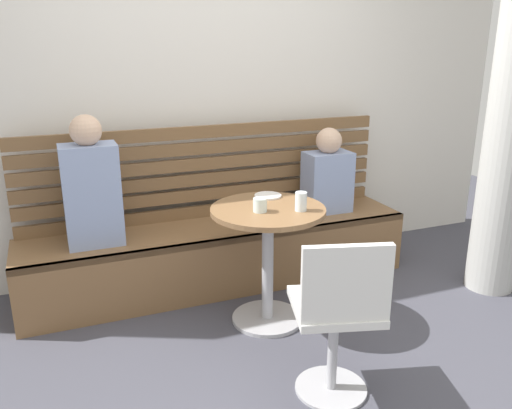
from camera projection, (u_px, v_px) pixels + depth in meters
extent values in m
plane|color=#42424C|center=(294.00, 379.00, 2.72)|extent=(8.00, 8.00, 0.00)
cube|color=silver|center=(198.00, 73.00, 3.73)|extent=(5.20, 0.10, 2.90)
cube|color=brown|center=(221.00, 255.00, 3.71)|extent=(2.70, 0.52, 0.44)
cube|color=brown|center=(231.00, 240.00, 3.44)|extent=(2.70, 0.04, 0.04)
cube|color=brown|center=(210.00, 210.00, 3.84)|extent=(2.65, 0.04, 0.09)
cube|color=brown|center=(209.00, 194.00, 3.80)|extent=(2.65, 0.04, 0.09)
cube|color=brown|center=(209.00, 178.00, 3.77)|extent=(2.65, 0.04, 0.09)
cube|color=brown|center=(208.00, 163.00, 3.74)|extent=(2.65, 0.04, 0.09)
cube|color=brown|center=(208.00, 147.00, 3.70)|extent=(2.65, 0.04, 0.09)
cube|color=brown|center=(208.00, 132.00, 3.67)|extent=(2.65, 0.04, 0.09)
cylinder|color=#ADADB2|center=(267.00, 318.00, 3.28)|extent=(0.44, 0.44, 0.02)
cylinder|color=#ADADB2|center=(268.00, 266.00, 3.18)|extent=(0.07, 0.07, 0.69)
cylinder|color=brown|center=(268.00, 210.00, 3.07)|extent=(0.68, 0.68, 0.03)
cylinder|color=#ADADB2|center=(331.00, 388.00, 2.63)|extent=(0.36, 0.36, 0.02)
cylinder|color=#ADADB2|center=(333.00, 351.00, 2.57)|extent=(0.05, 0.05, 0.45)
cube|color=white|center=(335.00, 306.00, 2.49)|extent=(0.49, 0.49, 0.04)
cube|color=white|center=(347.00, 284.00, 2.27)|extent=(0.40, 0.15, 0.36)
cube|color=#8C9EC6|center=(92.00, 195.00, 3.24)|extent=(0.34, 0.22, 0.64)
sphere|color=#DBB293|center=(86.00, 130.00, 3.12)|extent=(0.19, 0.19, 0.19)
cube|color=#8C9EC6|center=(327.00, 182.00, 3.90)|extent=(0.34, 0.22, 0.45)
sphere|color=#DBB293|center=(329.00, 141.00, 3.81)|extent=(0.19, 0.19, 0.19)
cylinder|color=silver|center=(260.00, 205.00, 2.98)|extent=(0.08, 0.08, 0.08)
cylinder|color=white|center=(301.00, 201.00, 3.00)|extent=(0.07, 0.07, 0.11)
cylinder|color=white|center=(268.00, 196.00, 3.28)|extent=(0.17, 0.17, 0.01)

